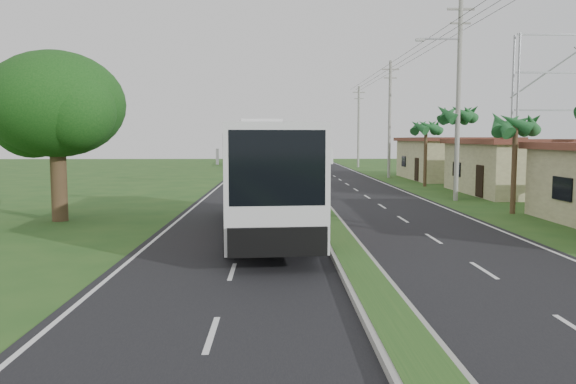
{
  "coord_description": "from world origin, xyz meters",
  "views": [
    {
      "loc": [
        -2.29,
        -15.22,
        3.66
      ],
      "look_at": [
        -1.86,
        4.51,
        1.8
      ],
      "focal_mm": 35.0,
      "sensor_mm": 36.0,
      "label": 1
    }
  ],
  "objects": [
    {
      "name": "ground",
      "position": [
        0.0,
        0.0,
        0.0
      ],
      "size": [
        180.0,
        180.0,
        0.0
      ],
      "primitive_type": "plane",
      "color": "#244D1C",
      "rests_on": "ground"
    },
    {
      "name": "road_asphalt",
      "position": [
        0.0,
        20.0,
        0.01
      ],
      "size": [
        14.0,
        160.0,
        0.02
      ],
      "primitive_type": "cube",
      "color": "black",
      "rests_on": "ground"
    },
    {
      "name": "median_strip",
      "position": [
        0.0,
        20.0,
        0.1
      ],
      "size": [
        1.2,
        160.0,
        0.18
      ],
      "color": "gray",
      "rests_on": "ground"
    },
    {
      "name": "lane_edge_left",
      "position": [
        -6.7,
        20.0,
        0.0
      ],
      "size": [
        0.12,
        160.0,
        0.01
      ],
      "primitive_type": "cube",
      "color": "silver",
      "rests_on": "ground"
    },
    {
      "name": "lane_edge_right",
      "position": [
        6.7,
        20.0,
        0.0
      ],
      "size": [
        0.12,
        160.0,
        0.01
      ],
      "primitive_type": "cube",
      "color": "silver",
      "rests_on": "ground"
    },
    {
      "name": "shop_mid",
      "position": [
        14.0,
        22.0,
        1.86
      ],
      "size": [
        7.6,
        10.6,
        3.67
      ],
      "color": "tan",
      "rests_on": "ground"
    },
    {
      "name": "shop_far",
      "position": [
        14.0,
        36.0,
        1.93
      ],
      "size": [
        8.6,
        11.6,
        3.82
      ],
      "color": "tan",
      "rests_on": "ground"
    },
    {
      "name": "palm_verge_b",
      "position": [
        9.4,
        12.0,
        4.36
      ],
      "size": [
        2.4,
        2.4,
        5.05
      ],
      "color": "#473321",
      "rests_on": "ground"
    },
    {
      "name": "palm_verge_c",
      "position": [
        8.8,
        19.0,
        5.12
      ],
      "size": [
        2.4,
        2.4,
        5.85
      ],
      "color": "#473321",
      "rests_on": "ground"
    },
    {
      "name": "palm_verge_d",
      "position": [
        9.3,
        28.0,
        4.55
      ],
      "size": [
        2.4,
        2.4,
        5.25
      ],
      "color": "#473321",
      "rests_on": "ground"
    },
    {
      "name": "shade_tree",
      "position": [
        -12.11,
        10.02,
        5.03
      ],
      "size": [
        6.3,
        6.0,
        7.54
      ],
      "color": "#473321",
      "rests_on": "ground"
    },
    {
      "name": "utility_pole_b",
      "position": [
        8.47,
        18.0,
        6.26
      ],
      "size": [
        3.2,
        0.28,
        12.0
      ],
      "color": "gray",
      "rests_on": "ground"
    },
    {
      "name": "utility_pole_c",
      "position": [
        8.5,
        38.0,
        5.67
      ],
      "size": [
        1.6,
        0.28,
        11.0
      ],
      "color": "gray",
      "rests_on": "ground"
    },
    {
      "name": "utility_pole_d",
      "position": [
        8.5,
        58.0,
        5.42
      ],
      "size": [
        1.6,
        0.28,
        10.5
      ],
      "color": "gray",
      "rests_on": "ground"
    },
    {
      "name": "billboard_lattice",
      "position": [
        22.0,
        30.0,
        6.82
      ],
      "size": [
        10.18,
        1.18,
        12.07
      ],
      "color": "gray",
      "rests_on": "ground"
    },
    {
      "name": "coach_bus_main",
      "position": [
        -2.83,
        6.54,
        2.44
      ],
      "size": [
        4.01,
        13.94,
        4.44
      ],
      "rotation": [
        0.0,
        0.0,
        0.08
      ],
      "color": "silver",
      "rests_on": "ground"
    },
    {
      "name": "coach_bus_far",
      "position": [
        -3.29,
        60.78,
        1.76
      ],
      "size": [
        3.18,
        10.79,
        3.1
      ],
      "rotation": [
        0.0,
        0.0,
        0.08
      ],
      "color": "silver",
      "rests_on": "ground"
    },
    {
      "name": "motorcyclist",
      "position": [
        -0.6,
        10.89,
        0.78
      ],
      "size": [
        1.9,
        1.23,
        2.21
      ],
      "rotation": [
        0.0,
        0.0,
        -0.42
      ],
      "color": "black",
      "rests_on": "ground"
    }
  ]
}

